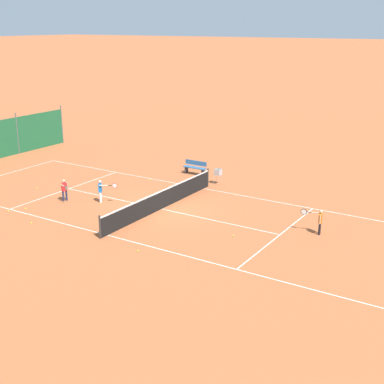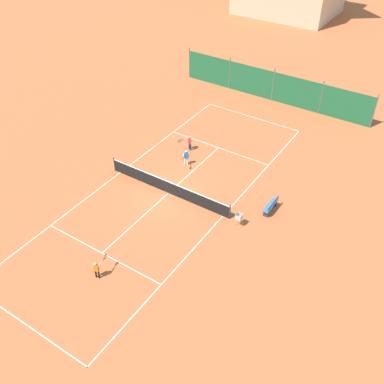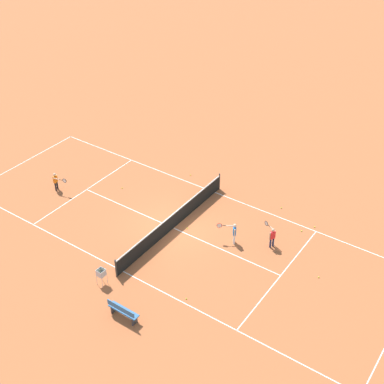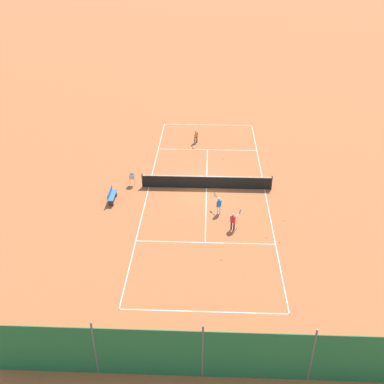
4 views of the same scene
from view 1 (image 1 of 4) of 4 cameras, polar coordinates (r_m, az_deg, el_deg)
name	(u,v)px [view 1 (image 1 of 4)]	position (r m, az deg, el deg)	size (l,w,h in m)	color
ground_plane	(161,209)	(26.83, -3.27, -1.82)	(600.00, 600.00, 0.00)	#B25B33
court_line_markings	(161,209)	(26.83, -3.27, -1.81)	(8.25, 23.85, 0.01)	white
tennis_net	(161,200)	(26.67, -3.29, -0.81)	(9.18, 0.08, 1.06)	#2D2D2D
player_near_baseline	(101,189)	(27.96, -9.67, 0.28)	(0.53, 1.01, 1.20)	white
player_far_baseline	(64,189)	(28.54, -13.45, 0.36)	(0.72, 0.88, 1.17)	#23284C
player_far_service	(319,220)	(24.11, 13.40, -2.88)	(0.38, 1.01, 1.14)	black
tennis_ball_far_corner	(150,179)	(31.80, -4.51, 1.34)	(0.07, 0.07, 0.07)	#CCE033
tennis_ball_alley_right	(233,236)	(23.45, 4.40, -4.69)	(0.07, 0.07, 0.07)	#CCE033
tennis_ball_by_net_right	(147,208)	(26.90, -4.84, -1.72)	(0.07, 0.07, 0.07)	#CCE033
tennis_ball_mid_court	(25,208)	(28.03, -17.35, -1.69)	(0.07, 0.07, 0.07)	#CCE033
tennis_ball_by_net_left	(37,188)	(31.32, -16.20, 0.43)	(0.07, 0.07, 0.07)	#CCE033
tennis_ball_service_box	(8,211)	(27.93, -19.02, -1.93)	(0.07, 0.07, 0.07)	#CCE033
tennis_ball_near_corner	(31,223)	(25.94, -16.77, -3.19)	(0.07, 0.07, 0.07)	#CCE033
tennis_ball_alley_left	(138,251)	(22.01, -5.77, -6.28)	(0.07, 0.07, 0.07)	#CCE033
ball_hopper	(218,173)	(30.79, 2.80, 2.04)	(0.36, 0.36, 0.89)	#B7B7BC
courtside_bench	(195,167)	(32.79, 0.32, 2.66)	(0.36, 1.50, 0.84)	#336699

